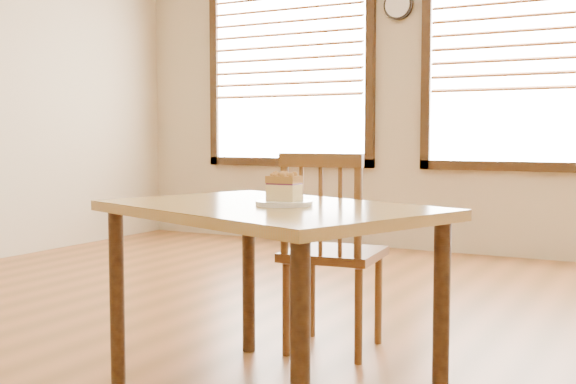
# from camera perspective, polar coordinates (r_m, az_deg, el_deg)

# --- Properties ---
(window_left) EXTENTS (1.76, 0.10, 1.96)m
(window_left) POSITION_cam_1_polar(r_m,az_deg,el_deg) (6.98, 0.01, 11.04)
(window_left) COLOR white
(window_left) RESTS_ON room_shell
(window_right) EXTENTS (1.76, 0.10, 1.96)m
(window_right) POSITION_cam_1_polar(r_m,az_deg,el_deg) (6.25, 18.45, 11.59)
(window_right) COLOR white
(window_right) RESTS_ON room_shell
(wall_clock) EXTENTS (0.26, 0.05, 0.26)m
(wall_clock) POSITION_cam_1_polar(r_m,az_deg,el_deg) (6.57, 8.70, 14.40)
(wall_clock) COLOR black
(wall_clock) RESTS_ON room_shell
(cafe_table_main) EXTENTS (1.44, 1.19, 0.75)m
(cafe_table_main) POSITION_cam_1_polar(r_m,az_deg,el_deg) (2.71, -1.56, -3.01)
(cafe_table_main) COLOR olive
(cafe_table_main) RESTS_ON ground
(cafe_chair_main) EXTENTS (0.47, 0.47, 0.94)m
(cafe_chair_main) POSITION_cam_1_polar(r_m,az_deg,el_deg) (3.36, 3.42, -4.68)
(cafe_chair_main) COLOR brown
(cafe_chair_main) RESTS_ON ground
(plate) EXTENTS (0.21, 0.21, 0.02)m
(plate) POSITION_cam_1_polar(r_m,az_deg,el_deg) (2.67, -0.31, -0.89)
(plate) COLOR white
(plate) RESTS_ON cafe_table_main
(cake_slice) EXTENTS (0.13, 0.09, 0.11)m
(cake_slice) POSITION_cam_1_polar(r_m,az_deg,el_deg) (2.66, -0.35, 0.46)
(cake_slice) COLOR #E5D681
(cake_slice) RESTS_ON plate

